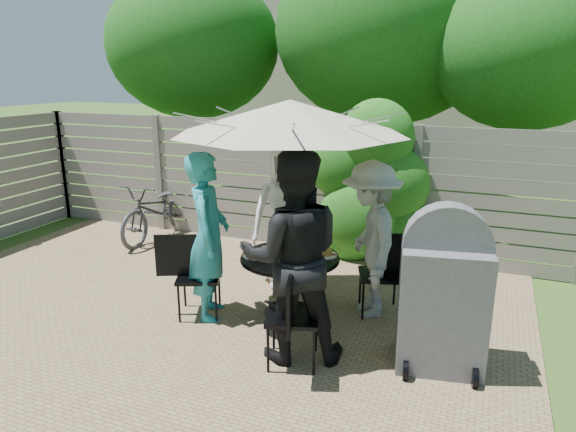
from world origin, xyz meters
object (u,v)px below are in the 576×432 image
at_px(person_back, 288,215).
at_px(bicycle, 158,210).
at_px(chair_front, 293,335).
at_px(plate_left, 255,254).
at_px(patio_table, 290,274).
at_px(bbq_grill, 443,295).
at_px(umbrella, 290,117).
at_px(person_right, 370,240).
at_px(chair_left, 198,292).
at_px(glass_back, 280,241).
at_px(chair_right, 381,290).
at_px(coffee_cup, 299,243).
at_px(plate_right, 325,253).
at_px(plate_back, 289,242).
at_px(glass_front, 301,258).
at_px(glass_left, 265,253).
at_px(person_left, 209,237).
at_px(person_front, 293,258).
at_px(syrup_jug, 284,247).
at_px(chair_back, 288,258).
at_px(plate_front, 291,266).

distance_m(person_back, bicycle, 2.69).
relative_size(chair_front, plate_left, 3.60).
distance_m(patio_table, bicycle, 3.28).
xyz_separation_m(chair_front, bbq_grill, (1.19, 0.46, 0.39)).
relative_size(umbrella, bbq_grill, 2.06).
distance_m(person_right, plate_left, 1.20).
distance_m(chair_left, glass_back, 1.01).
relative_size(chair_right, glass_back, 6.43).
distance_m(patio_table, coffee_cup, 0.36).
bearing_deg(glass_back, chair_right, 9.54).
bearing_deg(glass_back, plate_right, -5.94).
relative_size(chair_front, person_right, 0.57).
height_order(person_right, coffee_cup, person_right).
distance_m(plate_back, glass_front, 0.63).
distance_m(chair_front, glass_left, 1.01).
bearing_deg(chair_right, plate_back, -15.81).
xyz_separation_m(plate_left, bicycle, (-2.50, 1.80, -0.23)).
xyz_separation_m(chair_left, plate_left, (0.56, 0.24, 0.42)).
distance_m(person_left, person_front, 1.18).
bearing_deg(chair_front, bicycle, 35.31).
xyz_separation_m(patio_table, person_left, (-0.76, -0.33, 0.41)).
bearing_deg(person_left, plate_left, -90.00).
xyz_separation_m(plate_right, glass_back, (-0.53, 0.06, 0.05)).
bearing_deg(bicycle, glass_back, -29.12).
distance_m(coffee_cup, bbq_grill, 1.70).
bearing_deg(umbrella, person_front, -66.75).
distance_m(plate_back, syrup_jug, 0.32).
bearing_deg(chair_front, umbrella, 6.89).
bearing_deg(chair_front, person_front, 6.19).
bearing_deg(plate_back, plate_right, -21.75).
relative_size(person_right, glass_front, 11.80).
bearing_deg(glass_left, chair_left, -165.19).
height_order(chair_back, bbq_grill, bbq_grill).
bearing_deg(bicycle, chair_right, -19.04).
distance_m(glass_back, glass_front, 0.56).
bearing_deg(syrup_jug, plate_back, 102.29).
distance_m(chair_left, syrup_jug, 1.02).
height_order(chair_front, glass_left, chair_front).
height_order(person_right, plate_front, person_right).
xyz_separation_m(person_left, chair_right, (1.65, 0.71, -0.60)).
distance_m(patio_table, plate_left, 0.42).
relative_size(chair_left, person_left, 0.52).
distance_m(plate_front, bbq_grill, 1.43).
bearing_deg(bbq_grill, chair_right, 119.75).
distance_m(patio_table, glass_back, 0.39).
distance_m(umbrella, person_left, 1.46).
bearing_deg(plate_front, syrup_jug, 121.57).
relative_size(chair_front, chair_right, 1.04).
height_order(person_right, syrup_jug, person_right).
bearing_deg(plate_front, glass_left, 158.75).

